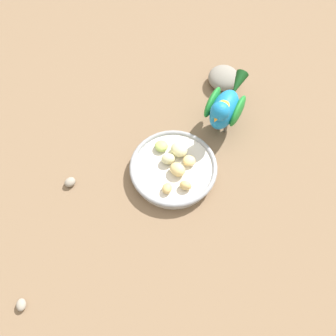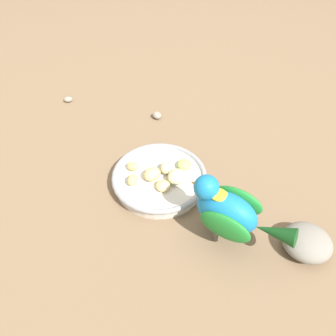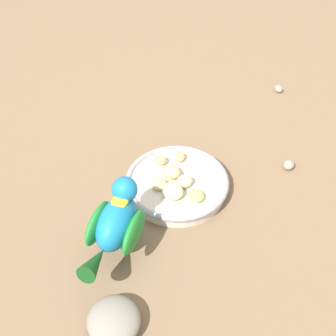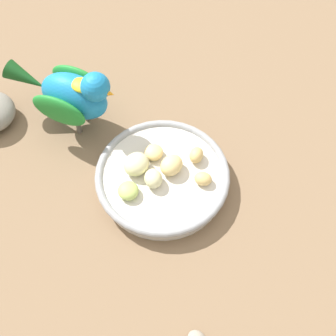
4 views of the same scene
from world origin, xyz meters
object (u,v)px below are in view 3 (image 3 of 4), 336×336
(apple_piece_2, at_px, (173,191))
(pebble_1, at_px, (279,89))
(feeding_bowl, at_px, (177,184))
(parrot, at_px, (116,223))
(apple_piece_4, at_px, (196,196))
(apple_piece_1, at_px, (160,160))
(apple_piece_0, at_px, (171,172))
(apple_piece_3, at_px, (184,182))
(rock_large, at_px, (114,321))
(apple_piece_6, at_px, (159,184))
(apple_piece_5, at_px, (180,157))
(pebble_0, at_px, (289,165))

(apple_piece_2, relative_size, pebble_1, 1.67)
(feeding_bowl, distance_m, parrot, 0.19)
(apple_piece_4, distance_m, parrot, 0.17)
(apple_piece_1, bearing_deg, feeding_bowl, 82.46)
(feeding_bowl, bearing_deg, apple_piece_0, -91.95)
(apple_piece_3, relative_size, rock_large, 0.36)
(apple_piece_0, bearing_deg, apple_piece_6, 9.17)
(apple_piece_5, relative_size, rock_large, 0.30)
(apple_piece_4, relative_size, apple_piece_5, 1.18)
(pebble_0, bearing_deg, apple_piece_6, -25.08)
(apple_piece_3, bearing_deg, apple_piece_6, -37.67)
(rock_large, bearing_deg, apple_piece_6, -144.89)
(apple_piece_2, relative_size, parrot, 0.23)
(parrot, xyz_separation_m, pebble_1, (-0.58, -0.12, -0.07))
(rock_large, bearing_deg, pebble_1, -161.04)
(feeding_bowl, distance_m, apple_piece_3, 0.03)
(apple_piece_2, distance_m, apple_piece_4, 0.04)
(apple_piece_5, height_order, rock_large, rock_large)
(apple_piece_1, distance_m, rock_large, 0.34)
(apple_piece_3, height_order, pebble_0, apple_piece_3)
(parrot, bearing_deg, feeding_bowl, -16.35)
(apple_piece_0, bearing_deg, feeding_bowl, 88.05)
(apple_piece_6, distance_m, rock_large, 0.28)
(feeding_bowl, bearing_deg, apple_piece_1, -97.54)
(feeding_bowl, height_order, parrot, parrot)
(apple_piece_2, distance_m, pebble_0, 0.26)
(parrot, bearing_deg, rock_large, -159.58)
(apple_piece_0, relative_size, pebble_1, 1.53)
(apple_piece_4, height_order, apple_piece_6, same)
(apple_piece_2, bearing_deg, pebble_1, -166.67)
(apple_piece_3, xyz_separation_m, pebble_0, (-0.21, 0.09, -0.03))
(apple_piece_2, xyz_separation_m, parrot, (0.14, 0.02, 0.04))
(apple_piece_4, distance_m, rock_large, 0.28)
(apple_piece_2, bearing_deg, parrot, 6.77)
(feeding_bowl, relative_size, apple_piece_1, 7.58)
(apple_piece_0, height_order, rock_large, apple_piece_0)
(apple_piece_0, bearing_deg, pebble_1, -171.11)
(apple_piece_2, xyz_separation_m, apple_piece_4, (-0.03, 0.03, -0.01))
(feeding_bowl, relative_size, apple_piece_6, 6.97)
(feeding_bowl, height_order, apple_piece_1, apple_piece_1)
(apple_piece_0, xyz_separation_m, apple_piece_2, (0.03, 0.04, 0.00))
(apple_piece_1, distance_m, pebble_0, 0.26)
(apple_piece_1, distance_m, apple_piece_6, 0.06)
(apple_piece_1, bearing_deg, rock_large, 37.41)
(apple_piece_6, distance_m, parrot, 0.15)
(apple_piece_5, bearing_deg, apple_piece_6, 20.45)
(apple_piece_4, height_order, pebble_0, apple_piece_4)
(apple_piece_1, distance_m, apple_piece_5, 0.04)
(apple_piece_1, xyz_separation_m, rock_large, (0.27, 0.21, -0.01))
(apple_piece_5, height_order, pebble_0, apple_piece_5)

